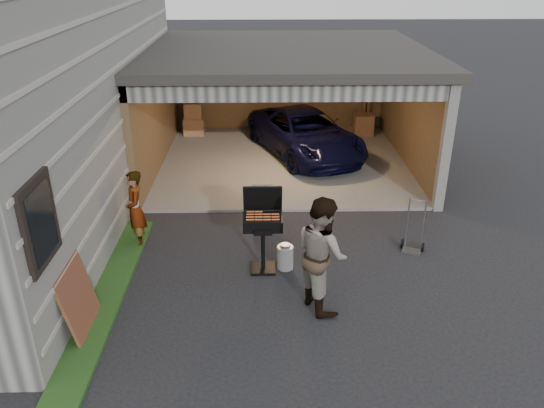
{
  "coord_description": "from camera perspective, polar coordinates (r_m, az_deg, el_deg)",
  "views": [
    {
      "loc": [
        0.2,
        -6.49,
        4.9
      ],
      "look_at": [
        0.36,
        1.46,
        1.15
      ],
      "focal_mm": 35.0,
      "sensor_mm": 36.0,
      "label": 1
    }
  ],
  "objects": [
    {
      "name": "ground",
      "position": [
        8.14,
        -2.38,
        -11.83
      ],
      "size": [
        80.0,
        80.0,
        0.0
      ],
      "primitive_type": "plane",
      "color": "black",
      "rests_on": "ground"
    },
    {
      "name": "woman",
      "position": [
        9.89,
        -14.49,
        -0.57
      ],
      "size": [
        0.49,
        0.61,
        1.46
      ],
      "primitive_type": "imported",
      "rotation": [
        0.0,
        0.0,
        -1.27
      ],
      "color": "#9AB4C2",
      "rests_on": "ground"
    },
    {
      "name": "bbq_grill",
      "position": [
        8.78,
        -0.99,
        -2.16
      ],
      "size": [
        0.65,
        0.57,
        1.45
      ],
      "color": "black",
      "rests_on": "ground"
    },
    {
      "name": "hand_truck",
      "position": [
        9.97,
        14.91,
        -3.87
      ],
      "size": [
        0.46,
        0.42,
        1.01
      ],
      "rotation": [
        0.0,
        0.0,
        -0.4
      ],
      "color": "gray",
      "rests_on": "ground"
    },
    {
      "name": "man",
      "position": [
        7.89,
        5.37,
        -5.31
      ],
      "size": [
        0.97,
        1.07,
        1.81
      ],
      "primitive_type": "imported",
      "rotation": [
        0.0,
        0.0,
        1.97
      ],
      "color": "#3E2B18",
      "rests_on": "ground"
    },
    {
      "name": "minivan",
      "position": [
        14.12,
        3.6,
        7.37
      ],
      "size": [
        3.3,
        4.57,
        1.16
      ],
      "primitive_type": "imported",
      "rotation": [
        0.0,
        0.0,
        0.37
      ],
      "color": "black",
      "rests_on": "ground"
    },
    {
      "name": "propane_tank",
      "position": [
        9.11,
        1.42,
        -5.76
      ],
      "size": [
        0.34,
        0.34,
        0.42
      ],
      "primitive_type": "cylinder",
      "rotation": [
        0.0,
        0.0,
        0.26
      ],
      "color": "silver",
      "rests_on": "ground"
    },
    {
      "name": "garage",
      "position": [
        13.64,
        1.28,
        12.4
      ],
      "size": [
        6.8,
        6.3,
        2.9
      ],
      "color": "#605E59",
      "rests_on": "ground"
    },
    {
      "name": "plywood_panel",
      "position": [
        8.03,
        -20.14,
        -9.54
      ],
      "size": [
        0.27,
        0.96,
        1.06
      ],
      "primitive_type": "cube",
      "rotation": [
        0.0,
        -0.21,
        0.0
      ],
      "color": "brown",
      "rests_on": "ground"
    },
    {
      "name": "groundcover_strip",
      "position": [
        7.74,
        -20.1,
        -15.64
      ],
      "size": [
        0.5,
        8.0,
        0.06
      ],
      "primitive_type": "cube",
      "color": "#193814",
      "rests_on": "ground"
    }
  ]
}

